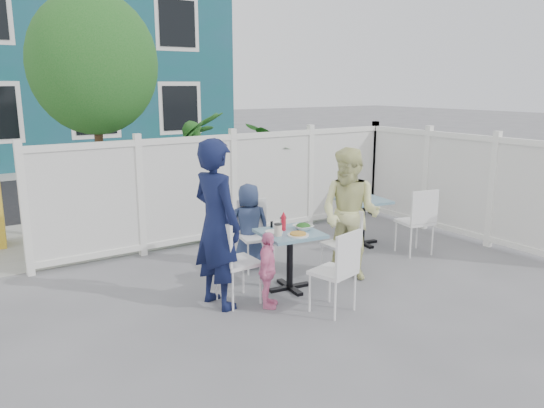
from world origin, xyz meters
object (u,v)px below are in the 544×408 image
chair_left (231,256)px  boy (249,226)px  man (217,224)px  chair_right (345,237)px  woman (350,214)px  chair_back (254,229)px  spare_table (363,210)px  main_table (290,245)px  toddler (268,270)px  chair_near (339,266)px

chair_left → boy: bearing=139.6°
chair_left → man: (-0.14, 0.05, 0.36)m
chair_left → chair_right: chair_left is taller
woman → boy: size_ratio=1.45×
woman → boy: 1.31m
boy → chair_back: bearing=134.2°
spare_table → main_table: bearing=-156.3°
boy → toddler: boy is taller
spare_table → man: bearing=-164.5°
chair_back → boy: boy is taller
chair_near → boy: boy is taller
woman → main_table: bearing=-118.9°
man → boy: bearing=-56.1°
man → woman: size_ratio=1.13×
chair_near → boy: (-0.02, 1.74, 0.03)m
chair_right → chair_near: chair_near is taller
man → spare_table: bearing=-84.0°
chair_left → chair_right: size_ratio=1.11×
toddler → chair_back: bearing=16.0°
chair_near → boy: bearing=77.0°
woman → toddler: (-1.32, -0.21, -0.38)m
chair_right → chair_near: size_ratio=0.95×
chair_left → woman: (1.59, -0.08, 0.25)m
chair_right → chair_back: (-0.78, 0.85, 0.03)m
chair_right → chair_near: (-0.80, -0.82, 0.03)m
boy → chair_left: bearing=66.8°
toddler → chair_right: bearing=-36.3°
chair_near → woman: (0.80, 0.75, 0.28)m
main_table → chair_left: bearing=179.6°
chair_right → chair_back: bearing=42.2°
main_table → toddler: 0.58m
chair_near → woman: woman is taller
main_table → man: size_ratio=0.40×
chair_left → main_table: bearing=89.4°
main_table → chair_right: size_ratio=0.86×
main_table → chair_right: (0.83, -0.00, -0.05)m
chair_right → woman: (0.00, -0.07, 0.31)m
chair_right → woman: bearing=-178.7°
spare_table → chair_back: 1.87m
spare_table → chair_back: (-1.87, 0.00, -0.01)m
chair_left → toddler: chair_left is taller
spare_table → woman: woman is taller
chair_right → chair_back: 1.15m
chair_back → woman: bearing=142.3°
chair_near → boy: 1.74m
toddler → main_table: bearing=-18.1°
man → chair_right: bearing=-101.5°
chair_left → boy: size_ratio=0.85×
chair_back → man: bearing=51.6°
spare_table → woman: (-1.08, -0.91, 0.27)m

